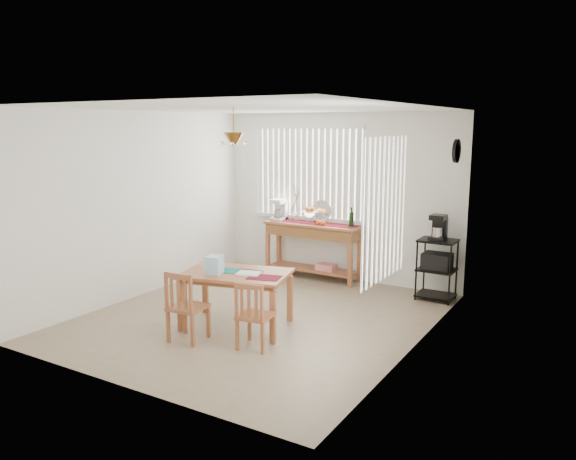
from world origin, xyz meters
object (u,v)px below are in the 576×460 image
Objects in this scene: sideboard at (313,237)px; wire_cart at (437,264)px; chair_right at (254,316)px; chair_left at (186,307)px; dining_table at (236,278)px; cart_items at (439,228)px.

sideboard reaches higher than wire_cart.
wire_cart reaches higher than chair_right.
chair_right is (0.82, -2.87, -0.29)m from sideboard.
sideboard reaches higher than chair_right.
chair_left is (-1.96, -2.98, -0.11)m from wire_cart.
chair_left is at bearing -89.13° from sideboard.
wire_cart is 0.61× the size of dining_table.
wire_cart is 2.89m from dining_table.
sideboard is at bearing 90.87° from chair_left.
dining_table is 1.73× the size of chair_left.
chair_left is (0.05, -3.08, -0.26)m from sideboard.
cart_items is at bearing 66.88° from chair_right.
wire_cart is 1.05× the size of chair_left.
wire_cart reaches higher than dining_table.
chair_right reaches higher than dining_table.
wire_cart is (2.01, -0.11, -0.15)m from sideboard.
cart_items is at bearing 56.72° from chair_left.
sideboard is at bearing 105.98° from chair_right.
sideboard is at bearing 177.17° from cart_items.
sideboard is at bearing 95.75° from dining_table.
cart_items is (2.01, -0.10, 0.35)m from sideboard.
dining_table is at bearing -127.66° from wire_cart.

